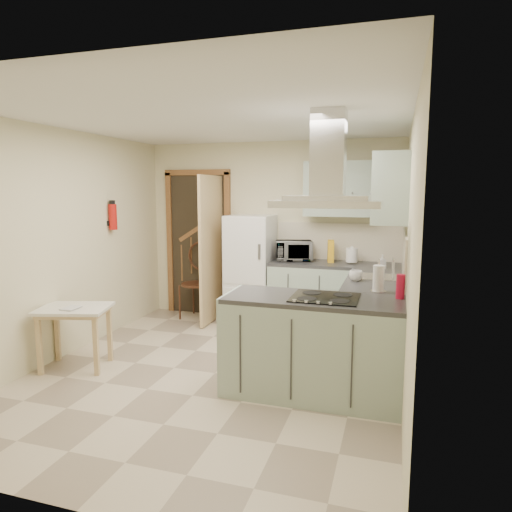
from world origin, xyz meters
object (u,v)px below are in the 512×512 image
(fridge, at_px, (251,270))
(microwave, at_px, (294,251))
(peninsula, at_px, (313,346))
(drop_leaf_table, at_px, (76,337))
(extractor_hood, at_px, (327,204))
(bentwood_chair, at_px, (197,284))

(fridge, xyz_separation_m, microwave, (0.59, 0.05, 0.28))
(peninsula, bearing_deg, drop_leaf_table, -177.58)
(peninsula, distance_m, extractor_hood, 1.27)
(extractor_hood, bearing_deg, microwave, 109.85)
(peninsula, distance_m, bentwood_chair, 2.85)
(microwave, bearing_deg, bentwood_chair, 164.32)
(extractor_hood, xyz_separation_m, bentwood_chair, (-2.14, 1.99, -1.22))
(microwave, bearing_deg, drop_leaf_table, -148.05)
(fridge, bearing_deg, peninsula, -58.26)
(microwave, bearing_deg, extractor_hood, -87.63)
(peninsula, bearing_deg, fridge, 121.74)
(drop_leaf_table, xyz_separation_m, microwave, (1.83, 2.13, 0.71))
(fridge, bearing_deg, drop_leaf_table, -120.65)
(fridge, xyz_separation_m, bentwood_chair, (-0.82, 0.01, -0.25))
(bentwood_chair, xyz_separation_m, microwave, (1.41, 0.04, 0.54))
(microwave, bearing_deg, fridge, 167.34)
(drop_leaf_table, bearing_deg, microwave, 33.55)
(bentwood_chair, bearing_deg, peninsula, -35.70)
(peninsula, relative_size, drop_leaf_table, 2.25)
(fridge, xyz_separation_m, peninsula, (1.22, -1.98, -0.30))
(extractor_hood, height_order, drop_leaf_table, extractor_hood)
(extractor_hood, distance_m, microwave, 2.27)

